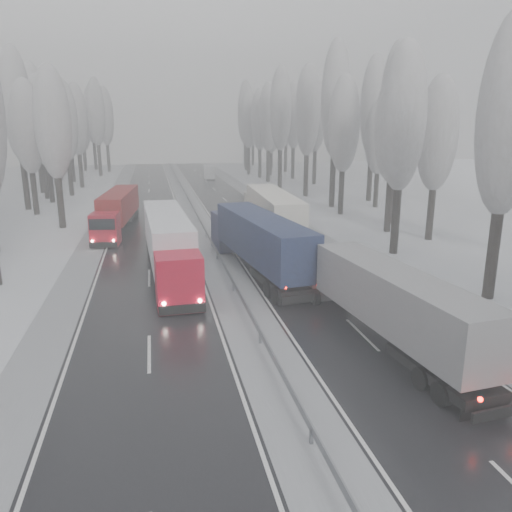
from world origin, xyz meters
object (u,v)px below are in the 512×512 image
object	(u,v)px
truck_red_red	(118,209)
truck_grey_tarp	(382,297)
truck_cream_box	(271,211)
box_truck_distant	(209,172)
truck_red_white	(168,241)
truck_blue_box	(257,239)

from	to	relation	value
truck_red_red	truck_grey_tarp	bearing A→B (deg)	-58.79
truck_cream_box	box_truck_distant	distance (m)	54.84
truck_red_white	truck_grey_tarp	bearing A→B (deg)	-56.05
truck_grey_tarp	truck_cream_box	size ratio (longest dim) A/B	0.87
truck_red_red	truck_blue_box	bearing A→B (deg)	-52.57
truck_grey_tarp	truck_red_red	bearing A→B (deg)	109.19
truck_cream_box	truck_red_red	world-z (taller)	truck_cream_box
truck_cream_box	truck_grey_tarp	bearing A→B (deg)	-87.87
truck_cream_box	truck_red_red	distance (m)	15.54
box_truck_distant	truck_red_white	distance (m)	65.80
truck_grey_tarp	truck_blue_box	size ratio (longest dim) A/B	0.90
truck_cream_box	truck_red_white	bearing A→B (deg)	-131.44
truck_blue_box	truck_red_white	xyz separation A→B (m)	(-6.13, 0.41, -0.00)
truck_blue_box	truck_cream_box	bearing A→B (deg)	63.86
truck_grey_tarp	truck_cream_box	xyz separation A→B (m)	(0.03, 23.17, 0.34)
truck_red_red	box_truck_distant	bearing A→B (deg)	79.05
truck_cream_box	truck_red_red	bearing A→B (deg)	157.06
truck_blue_box	box_truck_distant	size ratio (longest dim) A/B	2.35
truck_grey_tarp	truck_red_white	size ratio (longest dim) A/B	0.90
truck_grey_tarp	truck_cream_box	bearing A→B (deg)	83.88
truck_red_red	truck_cream_box	bearing A→B (deg)	-19.17
truck_blue_box	truck_red_white	bearing A→B (deg)	168.66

